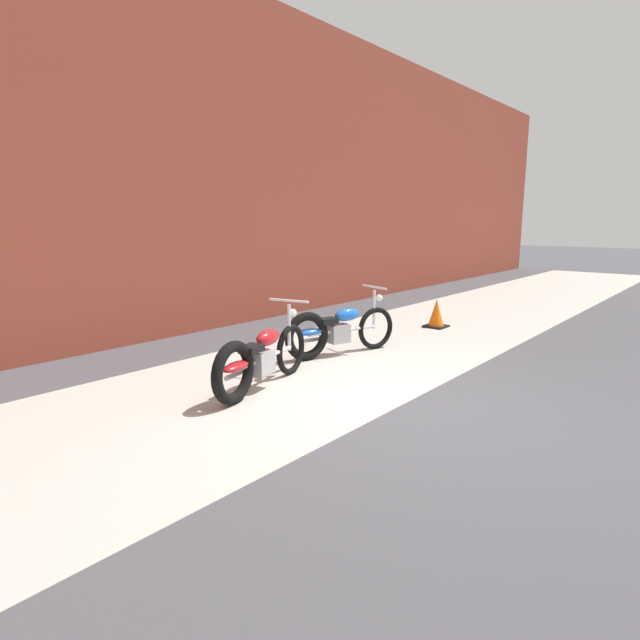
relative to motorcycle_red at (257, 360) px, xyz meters
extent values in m
plane|color=#47474C|center=(0.72, -1.60, -0.40)|extent=(80.00, 80.00, 0.00)
cube|color=#B2ADA3|center=(0.72, 0.15, -0.40)|extent=(36.00, 3.50, 0.01)
cube|color=brown|center=(0.72, 3.60, 2.75)|extent=(36.00, 0.50, 6.30)
torus|color=black|center=(0.79, 0.18, -0.06)|extent=(0.68, 0.23, 0.68)
torus|color=black|center=(-0.48, -0.12, -0.03)|extent=(0.74, 0.29, 0.73)
cylinder|color=silver|center=(0.15, 0.03, -0.02)|extent=(1.21, 0.34, 0.06)
cube|color=#99999E|center=(0.08, 0.02, -0.06)|extent=(0.36, 0.29, 0.28)
ellipsoid|color=red|center=(0.23, 0.05, 0.22)|extent=(0.47, 0.29, 0.20)
ellipsoid|color=red|center=(-0.43, -0.10, 0.03)|extent=(0.47, 0.28, 0.10)
cube|color=black|center=(-0.12, -0.03, 0.16)|extent=(0.32, 0.26, 0.08)
cylinder|color=silver|center=(0.75, 0.17, 0.25)|extent=(0.05, 0.05, 0.62)
cylinder|color=silver|center=(0.75, 0.17, 0.61)|extent=(0.16, 0.57, 0.03)
sphere|color=white|center=(0.84, 0.20, 0.43)|extent=(0.11, 0.11, 0.11)
cylinder|color=silver|center=(-0.19, 0.11, -0.14)|extent=(0.55, 0.18, 0.06)
torus|color=black|center=(2.68, 0.09, -0.06)|extent=(0.67, 0.28, 0.68)
torus|color=black|center=(1.44, 0.48, -0.03)|extent=(0.74, 0.34, 0.73)
cylinder|color=silver|center=(2.06, 0.28, -0.02)|extent=(1.20, 0.42, 0.06)
cube|color=#99999E|center=(1.99, 0.31, -0.06)|extent=(0.37, 0.31, 0.28)
ellipsoid|color=blue|center=(2.14, 0.26, 0.22)|extent=(0.48, 0.31, 0.20)
ellipsoid|color=blue|center=(1.49, 0.46, 0.03)|extent=(0.47, 0.30, 0.10)
cube|color=black|center=(1.80, 0.37, 0.16)|extent=(0.33, 0.27, 0.08)
cylinder|color=silver|center=(2.65, 0.10, 0.25)|extent=(0.06, 0.06, 0.62)
cylinder|color=silver|center=(2.65, 0.10, 0.61)|extent=(0.20, 0.56, 0.03)
sphere|color=white|center=(2.74, 0.07, 0.43)|extent=(0.11, 0.11, 0.11)
cylinder|color=silver|center=(1.80, 0.52, -0.14)|extent=(0.54, 0.22, 0.06)
cone|color=orange|center=(4.89, 0.15, -0.12)|extent=(0.32, 0.32, 0.55)
cube|color=black|center=(4.89, 0.15, -0.38)|extent=(0.40, 0.40, 0.04)
camera|label=1|loc=(-4.14, -4.44, 1.64)|focal=29.05mm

